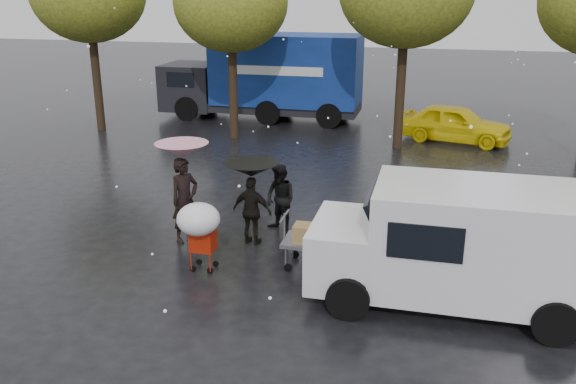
% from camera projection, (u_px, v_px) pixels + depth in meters
% --- Properties ---
extents(ground, '(90.00, 90.00, 0.00)m').
position_uv_depth(ground, '(240.00, 258.00, 12.74)').
color(ground, black).
rests_on(ground, ground).
extents(person_pink, '(0.75, 0.83, 1.91)m').
position_uv_depth(person_pink, '(185.00, 200.00, 13.32)').
color(person_pink, black).
rests_on(person_pink, ground).
extents(person_middle, '(0.97, 0.92, 1.59)m').
position_uv_depth(person_middle, '(280.00, 199.00, 13.85)').
color(person_middle, black).
rests_on(person_middle, ground).
extents(person_black, '(0.94, 0.50, 1.53)m').
position_uv_depth(person_black, '(252.00, 211.00, 13.21)').
color(person_black, black).
rests_on(person_black, ground).
extents(umbrella_pink, '(1.15, 1.15, 2.24)m').
position_uv_depth(umbrella_pink, '(182.00, 150.00, 12.95)').
color(umbrella_pink, '#4C4C4C').
rests_on(umbrella_pink, ground).
extents(umbrella_black, '(1.15, 1.15, 1.86)m').
position_uv_depth(umbrella_black, '(251.00, 170.00, 12.91)').
color(umbrella_black, '#4C4C4C').
rests_on(umbrella_black, ground).
extents(vendor_cart, '(1.52, 0.80, 1.27)m').
position_uv_depth(vendor_cart, '(325.00, 235.00, 12.05)').
color(vendor_cart, slate).
rests_on(vendor_cart, ground).
extents(shopping_cart, '(0.84, 0.84, 1.46)m').
position_uv_depth(shopping_cart, '(199.00, 223.00, 11.77)').
color(shopping_cart, red).
rests_on(shopping_cart, ground).
extents(white_van, '(4.91, 2.18, 2.20)m').
position_uv_depth(white_van, '(462.00, 244.00, 10.56)').
color(white_van, white).
rests_on(white_van, ground).
extents(blue_truck, '(8.30, 2.60, 3.50)m').
position_uv_depth(blue_truck, '(267.00, 77.00, 25.27)').
color(blue_truck, navy).
rests_on(blue_truck, ground).
extents(box_ground_near, '(0.48, 0.40, 0.41)m').
position_uv_depth(box_ground_near, '(367.00, 261.00, 12.11)').
color(box_ground_near, brown).
rests_on(box_ground_near, ground).
extents(box_ground_far, '(0.43, 0.35, 0.31)m').
position_uv_depth(box_ground_far, '(383.00, 231.00, 13.75)').
color(box_ground_far, brown).
rests_on(box_ground_far, ground).
extents(yellow_taxi, '(4.21, 2.49, 1.34)m').
position_uv_depth(yellow_taxi, '(455.00, 123.00, 21.88)').
color(yellow_taxi, yellow).
rests_on(yellow_taxi, ground).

